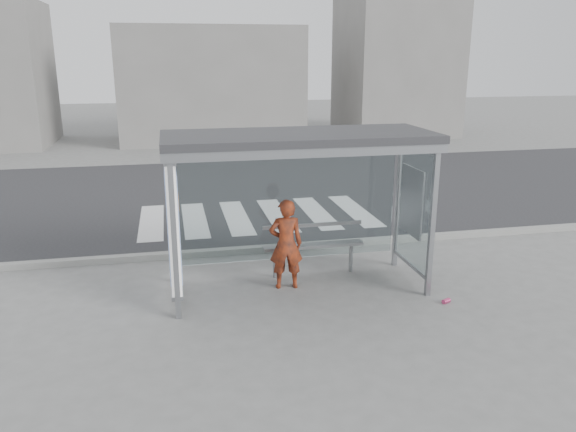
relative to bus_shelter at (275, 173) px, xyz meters
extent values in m
plane|color=slate|center=(0.37, -0.06, -1.98)|extent=(80.00, 80.00, 0.00)
cube|color=#262629|center=(0.37, 6.94, -1.98)|extent=(30.00, 10.00, 0.01)
cube|color=gray|center=(0.37, 1.89, -1.92)|extent=(30.00, 0.18, 0.12)
cube|color=silver|center=(-2.13, 4.44, -1.98)|extent=(0.55, 3.00, 0.00)
cube|color=silver|center=(-1.13, 4.44, -1.98)|extent=(0.55, 3.00, 0.00)
cube|color=silver|center=(-0.13, 4.44, -1.98)|extent=(0.55, 3.00, 0.00)
cube|color=silver|center=(0.87, 4.44, -1.98)|extent=(0.55, 3.00, 0.00)
cube|color=silver|center=(1.87, 4.44, -1.98)|extent=(0.55, 3.00, 0.00)
cube|color=silver|center=(2.87, 4.44, -1.98)|extent=(0.55, 3.00, 0.00)
cube|color=gray|center=(-1.63, -0.76, -0.73)|extent=(0.08, 0.08, 2.50)
cube|color=gray|center=(2.37, -0.76, -0.73)|extent=(0.08, 0.08, 2.50)
cube|color=gray|center=(-1.63, 0.64, -0.73)|extent=(0.08, 0.08, 2.50)
cube|color=gray|center=(2.37, 0.64, -0.73)|extent=(0.08, 0.08, 2.50)
cube|color=#2D2D30|center=(0.37, -0.06, 0.58)|extent=(4.25, 1.65, 0.12)
cube|color=gray|center=(0.37, -0.82, 0.47)|extent=(4.25, 0.06, 0.18)
cube|color=white|center=(0.37, 0.64, -0.68)|extent=(3.80, 0.02, 2.00)
cube|color=white|center=(-1.63, -0.06, -0.68)|extent=(0.15, 1.25, 2.00)
cube|color=#2D51A2|center=(-1.54, -0.06, -0.68)|extent=(0.01, 1.10, 1.70)
cylinder|color=orange|center=(-1.53, 0.19, -0.43)|extent=(0.02, 0.32, 0.32)
cube|color=white|center=(2.37, -0.06, -0.68)|extent=(0.03, 1.25, 2.00)
cube|color=beige|center=(2.34, -0.01, -0.58)|extent=(0.03, 0.86, 1.16)
cube|color=slate|center=(0.37, 17.94, 0.52)|extent=(8.00, 5.00, 5.00)
cube|color=slate|center=(9.37, 17.94, 1.52)|extent=(5.00, 5.00, 7.00)
imported|color=orange|center=(0.18, 0.05, -1.22)|extent=(0.59, 0.42, 1.53)
cube|color=slate|center=(0.78, 0.51, -1.44)|extent=(1.79, 0.22, 0.05)
cylinder|color=slate|center=(0.08, 0.51, -1.72)|extent=(0.07, 0.07, 0.52)
cylinder|color=slate|center=(1.47, 0.51, -1.72)|extent=(0.07, 0.07, 0.52)
cube|color=slate|center=(0.78, 0.60, -1.09)|extent=(1.79, 0.04, 0.06)
cylinder|color=#E74381|center=(2.53, -1.11, -1.95)|extent=(0.15, 0.12, 0.07)
camera|label=1|loc=(-1.62, -8.57, 1.80)|focal=35.00mm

